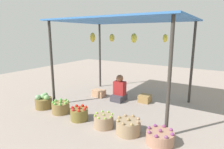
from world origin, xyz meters
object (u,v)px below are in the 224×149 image
basket_limes (104,121)px  basket_potatoes (128,127)px  basket_cabbages (44,102)px  wooden_crate_stacked_rear (99,93)px  basket_green_apples (61,107)px  wooden_crate_near_vendor (145,98)px  basket_red_tomatoes (79,114)px  basket_purple_onions (160,137)px  vendor_person (119,91)px

basket_limes → basket_potatoes: bearing=4.4°
basket_cabbages → wooden_crate_stacked_rear: (0.69, 1.56, -0.06)m
basket_limes → wooden_crate_stacked_rear: 2.03m
basket_green_apples → wooden_crate_near_vendor: size_ratio=1.30×
basket_red_tomatoes → basket_purple_onions: (1.90, 0.06, -0.03)m
basket_limes → wooden_crate_stacked_rear: bearing=129.3°
wooden_crate_near_vendor → basket_cabbages: bearing=-138.3°
basket_purple_onions → wooden_crate_stacked_rear: size_ratio=1.30×
basket_cabbages → wooden_crate_near_vendor: (2.12, 1.88, -0.07)m
basket_potatoes → wooden_crate_near_vendor: bearing=102.9°
basket_red_tomatoes → wooden_crate_stacked_rear: bearing=111.0°
basket_green_apples → wooden_crate_near_vendor: basket_green_apples is taller
basket_potatoes → wooden_crate_near_vendor: (-0.43, 1.86, -0.04)m
basket_red_tomatoes → basket_purple_onions: bearing=1.7°
basket_green_apples → wooden_crate_stacked_rear: (0.06, 1.54, -0.03)m
basket_red_tomatoes → basket_limes: basket_red_tomatoes is taller
basket_limes → basket_purple_onions: basket_limes is taller
basket_red_tomatoes → wooden_crate_stacked_rear: size_ratio=1.05×
basket_green_apples → basket_limes: (1.34, -0.03, -0.01)m
wooden_crate_near_vendor → basket_purple_onions: bearing=-59.9°
basket_cabbages → basket_potatoes: size_ratio=0.91×
basket_cabbages → basket_purple_onions: (3.20, 0.02, -0.05)m
vendor_person → wooden_crate_stacked_rear: bearing=-176.5°
basket_red_tomatoes → basket_potatoes: (1.25, 0.06, -0.00)m
vendor_person → basket_red_tomatoes: 1.65m
basket_red_tomatoes → wooden_crate_near_vendor: bearing=66.9°
basket_limes → basket_potatoes: size_ratio=0.85×
basket_purple_onions → basket_green_apples: bearing=-179.8°
basket_limes → wooden_crate_near_vendor: bearing=85.7°
vendor_person → wooden_crate_stacked_rear: vendor_person is taller
basket_potatoes → wooden_crate_stacked_rear: basket_potatoes is taller
basket_cabbages → wooden_crate_near_vendor: bearing=41.7°
basket_red_tomatoes → basket_limes: (0.68, 0.02, -0.01)m
basket_potatoes → basket_purple_onions: bearing=-0.3°
basket_purple_onions → basket_potatoes: bearing=179.7°
basket_potatoes → wooden_crate_near_vendor: size_ratio=1.46×
basket_cabbages → basket_green_apples: (0.63, 0.01, -0.03)m
basket_red_tomatoes → wooden_crate_stacked_rear: 1.70m
basket_potatoes → basket_purple_onions: basket_potatoes is taller
basket_potatoes → basket_purple_onions: size_ratio=0.98×
vendor_person → basket_purple_onions: 2.39m
basket_red_tomatoes → wooden_crate_near_vendor: (0.82, 1.92, -0.04)m
vendor_person → basket_purple_onions: size_ratio=1.54×
basket_green_apples → basket_red_tomatoes: 0.67m
wooden_crate_near_vendor → wooden_crate_stacked_rear: wooden_crate_stacked_rear is taller
vendor_person → basket_cabbages: size_ratio=1.75×
basket_green_apples → wooden_crate_stacked_rear: 1.54m
vendor_person → basket_limes: size_ratio=1.86×
basket_green_apples → wooden_crate_stacked_rear: basket_green_apples is taller
basket_cabbages → wooden_crate_near_vendor: 2.84m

